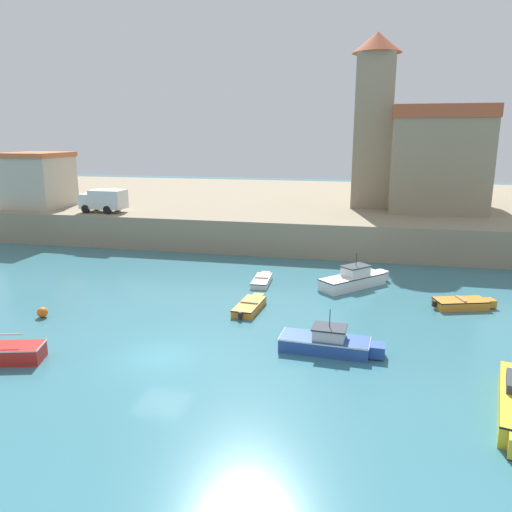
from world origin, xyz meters
The scene contains 11 objects.
ground_plane centered at (0.00, 0.00, 0.00)m, with size 200.00×200.00×0.00m, color teal.
quay_seawall centered at (0.00, 40.90, 1.52)m, with size 120.00×40.00×3.04m, color gray.
dinghy_orange_0 centered at (2.72, 7.46, 0.26)m, with size 1.53×4.01×0.54m.
motorboat_blue_3 centered at (7.88, 2.43, 0.48)m, with size 5.19×1.93×2.21m.
dinghy_orange_5 centered at (15.52, 10.61, 0.31)m, with size 3.90×2.26×0.64m.
dinghy_white_6 centered at (2.30, 13.08, 0.23)m, with size 1.28×3.63×0.49m.
motorboat_white_7 centered at (8.84, 13.65, 0.57)m, with size 4.91×5.10×2.44m.
mooring_buoy centered at (-8.90, 3.54, 0.31)m, with size 0.62×0.62×0.62m, color orange.
church centered at (14.97, 34.90, 8.77)m, with size 13.36×15.05×17.19m.
harbor_shed_near_wharf centered at (-24.00, 25.25, 5.88)m, with size 5.68×6.14×5.62m.
truck_on_quay centered at (-15.61, 23.29, 4.26)m, with size 4.37×2.29×2.20m.
Camera 1 is at (9.36, -20.74, 10.52)m, focal length 35.00 mm.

